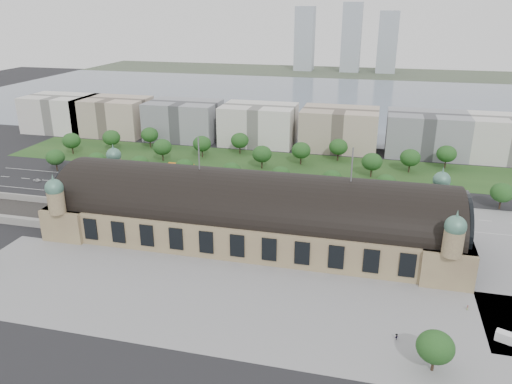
% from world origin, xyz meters
% --- Properties ---
extents(ground, '(900.00, 900.00, 0.00)m').
position_xyz_m(ground, '(0.00, 0.00, 0.00)').
color(ground, black).
rests_on(ground, ground).
extents(station, '(150.00, 48.40, 44.30)m').
position_xyz_m(station, '(0.00, 0.00, 10.28)').
color(station, '#9D8C61').
rests_on(station, ground).
extents(plaza_south, '(190.00, 48.00, 0.12)m').
position_xyz_m(plaza_south, '(10.00, -44.00, 0.00)').
color(plaza_south, gray).
rests_on(plaza_south, ground).
extents(road_slab, '(260.00, 26.00, 0.10)m').
position_xyz_m(road_slab, '(-20.00, 38.00, 0.00)').
color(road_slab, black).
rests_on(road_slab, ground).
extents(grass_belt, '(300.00, 45.00, 0.10)m').
position_xyz_m(grass_belt, '(-15.00, 93.00, 0.00)').
color(grass_belt, '#21451B').
rests_on(grass_belt, ground).
extents(petrol_station, '(14.00, 13.00, 5.05)m').
position_xyz_m(petrol_station, '(-53.91, 65.28, 2.95)').
color(petrol_station, orange).
rests_on(petrol_station, ground).
extents(lake, '(700.00, 320.00, 0.08)m').
position_xyz_m(lake, '(0.00, 298.00, 0.00)').
color(lake, slate).
rests_on(lake, ground).
extents(far_shore, '(700.00, 120.00, 0.14)m').
position_xyz_m(far_shore, '(0.00, 498.00, 0.00)').
color(far_shore, '#44513D').
rests_on(far_shore, ground).
extents(far_tower_left, '(24.00, 24.00, 80.00)m').
position_xyz_m(far_tower_left, '(-60.00, 508.00, 40.00)').
color(far_tower_left, '#9EA8B2').
rests_on(far_tower_left, ground).
extents(far_tower_mid, '(24.00, 24.00, 85.00)m').
position_xyz_m(far_tower_mid, '(0.00, 508.00, 42.50)').
color(far_tower_mid, '#9EA8B2').
rests_on(far_tower_mid, ground).
extents(far_tower_right, '(24.00, 24.00, 75.00)m').
position_xyz_m(far_tower_right, '(45.00, 508.00, 37.50)').
color(far_tower_right, '#9EA8B2').
rests_on(far_tower_right, ground).
extents(office_0, '(45.00, 32.00, 24.00)m').
position_xyz_m(office_0, '(-170.00, 133.00, 12.00)').
color(office_0, silver).
rests_on(office_0, ground).
extents(office_1, '(45.00, 32.00, 24.00)m').
position_xyz_m(office_1, '(-130.00, 133.00, 12.00)').
color(office_1, '#BCA893').
rests_on(office_1, ground).
extents(office_2, '(45.00, 32.00, 24.00)m').
position_xyz_m(office_2, '(-80.00, 133.00, 12.00)').
color(office_2, gray).
rests_on(office_2, ground).
extents(office_3, '(45.00, 32.00, 24.00)m').
position_xyz_m(office_3, '(-30.00, 133.00, 12.00)').
color(office_3, silver).
rests_on(office_3, ground).
extents(office_4, '(45.00, 32.00, 24.00)m').
position_xyz_m(office_4, '(20.00, 133.00, 12.00)').
color(office_4, '#BCA893').
rests_on(office_4, ground).
extents(office_5, '(45.00, 32.00, 24.00)m').
position_xyz_m(office_5, '(70.00, 133.00, 12.00)').
color(office_5, gray).
rests_on(office_5, ground).
extents(office_6, '(45.00, 32.00, 24.00)m').
position_xyz_m(office_6, '(115.00, 133.00, 12.00)').
color(office_6, silver).
rests_on(office_6, ground).
extents(tree_row_0, '(9.60, 9.60, 11.52)m').
position_xyz_m(tree_row_0, '(-120.00, 53.00, 7.43)').
color(tree_row_0, '#2D2116').
rests_on(tree_row_0, ground).
extents(tree_row_1, '(9.60, 9.60, 11.52)m').
position_xyz_m(tree_row_1, '(-96.00, 53.00, 7.43)').
color(tree_row_1, '#2D2116').
rests_on(tree_row_1, ground).
extents(tree_row_2, '(9.60, 9.60, 11.52)m').
position_xyz_m(tree_row_2, '(-72.00, 53.00, 7.43)').
color(tree_row_2, '#2D2116').
rests_on(tree_row_2, ground).
extents(tree_row_3, '(9.60, 9.60, 11.52)m').
position_xyz_m(tree_row_3, '(-48.00, 53.00, 7.43)').
color(tree_row_3, '#2D2116').
rests_on(tree_row_3, ground).
extents(tree_row_4, '(9.60, 9.60, 11.52)m').
position_xyz_m(tree_row_4, '(-24.00, 53.00, 7.43)').
color(tree_row_4, '#2D2116').
rests_on(tree_row_4, ground).
extents(tree_row_5, '(9.60, 9.60, 11.52)m').
position_xyz_m(tree_row_5, '(0.00, 53.00, 7.43)').
color(tree_row_5, '#2D2116').
rests_on(tree_row_5, ground).
extents(tree_row_6, '(9.60, 9.60, 11.52)m').
position_xyz_m(tree_row_6, '(24.00, 53.00, 7.43)').
color(tree_row_6, '#2D2116').
rests_on(tree_row_6, ground).
extents(tree_row_7, '(9.60, 9.60, 11.52)m').
position_xyz_m(tree_row_7, '(48.00, 53.00, 7.43)').
color(tree_row_7, '#2D2116').
rests_on(tree_row_7, ground).
extents(tree_row_8, '(9.60, 9.60, 11.52)m').
position_xyz_m(tree_row_8, '(72.00, 53.00, 7.43)').
color(tree_row_8, '#2D2116').
rests_on(tree_row_8, ground).
extents(tree_row_9, '(9.60, 9.60, 11.52)m').
position_xyz_m(tree_row_9, '(96.00, 53.00, 7.43)').
color(tree_row_9, '#2D2116').
rests_on(tree_row_9, ground).
extents(tree_belt_0, '(10.40, 10.40, 12.48)m').
position_xyz_m(tree_belt_0, '(-130.00, 83.00, 8.05)').
color(tree_belt_0, '#2D2116').
rests_on(tree_belt_0, ground).
extents(tree_belt_1, '(10.40, 10.40, 12.48)m').
position_xyz_m(tree_belt_1, '(-111.00, 95.00, 8.05)').
color(tree_belt_1, '#2D2116').
rests_on(tree_belt_1, ground).
extents(tree_belt_2, '(10.40, 10.40, 12.48)m').
position_xyz_m(tree_belt_2, '(-92.00, 107.00, 8.05)').
color(tree_belt_2, '#2D2116').
rests_on(tree_belt_2, ground).
extents(tree_belt_3, '(10.40, 10.40, 12.48)m').
position_xyz_m(tree_belt_3, '(-73.00, 83.00, 8.05)').
color(tree_belt_3, '#2D2116').
rests_on(tree_belt_3, ground).
extents(tree_belt_4, '(10.40, 10.40, 12.48)m').
position_xyz_m(tree_belt_4, '(-54.00, 95.00, 8.05)').
color(tree_belt_4, '#2D2116').
rests_on(tree_belt_4, ground).
extents(tree_belt_5, '(10.40, 10.40, 12.48)m').
position_xyz_m(tree_belt_5, '(-35.00, 107.00, 8.05)').
color(tree_belt_5, '#2D2116').
rests_on(tree_belt_5, ground).
extents(tree_belt_6, '(10.40, 10.40, 12.48)m').
position_xyz_m(tree_belt_6, '(-16.00, 83.00, 8.05)').
color(tree_belt_6, '#2D2116').
rests_on(tree_belt_6, ground).
extents(tree_belt_7, '(10.40, 10.40, 12.48)m').
position_xyz_m(tree_belt_7, '(3.00, 95.00, 8.05)').
color(tree_belt_7, '#2D2116').
rests_on(tree_belt_7, ground).
extents(tree_belt_8, '(10.40, 10.40, 12.48)m').
position_xyz_m(tree_belt_8, '(22.00, 107.00, 8.05)').
color(tree_belt_8, '#2D2116').
rests_on(tree_belt_8, ground).
extents(tree_belt_9, '(10.40, 10.40, 12.48)m').
position_xyz_m(tree_belt_9, '(41.00, 83.00, 8.05)').
color(tree_belt_9, '#2D2116').
rests_on(tree_belt_9, ground).
extents(tree_belt_10, '(10.40, 10.40, 12.48)m').
position_xyz_m(tree_belt_10, '(60.00, 95.00, 8.05)').
color(tree_belt_10, '#2D2116').
rests_on(tree_belt_10, ground).
extents(tree_belt_11, '(10.40, 10.40, 12.48)m').
position_xyz_m(tree_belt_11, '(79.00, 107.00, 8.05)').
color(tree_belt_11, '#2D2116').
rests_on(tree_belt_11, ground).
extents(tree_plaza_s, '(9.00, 9.00, 10.64)m').
position_xyz_m(tree_plaza_s, '(60.00, -60.00, 6.80)').
color(tree_plaza_s, '#2D2116').
rests_on(tree_plaza_s, ground).
extents(traffic_car_0, '(4.18, 2.06, 1.37)m').
position_xyz_m(traffic_car_0, '(-119.66, 35.83, 0.69)').
color(traffic_car_0, '#BCBDBF').
rests_on(traffic_car_0, ground).
extents(traffic_car_1, '(4.01, 1.60, 1.30)m').
position_xyz_m(traffic_car_1, '(-95.78, 37.55, 0.65)').
color(traffic_car_1, '#92969A').
rests_on(traffic_car_1, ground).
extents(traffic_car_2, '(5.26, 2.86, 1.40)m').
position_xyz_m(traffic_car_2, '(-75.46, 28.97, 0.70)').
color(traffic_car_2, black).
rests_on(traffic_car_2, ground).
extents(traffic_car_3, '(4.71, 2.34, 1.32)m').
position_xyz_m(traffic_car_3, '(-17.75, 40.99, 0.66)').
color(traffic_car_3, maroon).
rests_on(traffic_car_3, ground).
extents(traffic_car_4, '(4.22, 1.94, 1.40)m').
position_xyz_m(traffic_car_4, '(-3.53, 34.91, 0.70)').
color(traffic_car_4, '#1B244B').
rests_on(traffic_car_4, ground).
extents(traffic_car_5, '(4.41, 1.57, 1.45)m').
position_xyz_m(traffic_car_5, '(47.06, 44.00, 0.72)').
color(traffic_car_5, '#505257').
rests_on(traffic_car_5, ground).
extents(traffic_car_6, '(5.07, 2.71, 1.35)m').
position_xyz_m(traffic_car_6, '(72.11, 36.41, 0.68)').
color(traffic_car_6, silver).
rests_on(traffic_car_6, ground).
extents(parked_car_0, '(5.25, 3.93, 1.65)m').
position_xyz_m(parked_car_0, '(-80.00, 25.00, 0.83)').
color(parked_car_0, black).
rests_on(parked_car_0, ground).
extents(parked_car_1, '(6.31, 5.06, 1.60)m').
position_xyz_m(parked_car_1, '(-53.79, 23.57, 0.80)').
color(parked_car_1, maroon).
rests_on(parked_car_1, ground).
extents(parked_car_2, '(5.37, 4.80, 1.50)m').
position_xyz_m(parked_car_2, '(-72.09, 21.00, 0.75)').
color(parked_car_2, '#1C2A4E').
rests_on(parked_car_2, ground).
extents(parked_car_3, '(4.24, 3.12, 1.34)m').
position_xyz_m(parked_car_3, '(-33.42, 21.00, 0.67)').
color(parked_car_3, '#505157').
rests_on(parked_car_3, ground).
extents(parked_car_4, '(4.60, 3.16, 1.44)m').
position_xyz_m(parked_car_4, '(-56.33, 25.00, 0.72)').
color(parked_car_4, silver).
rests_on(parked_car_4, ground).
extents(parked_car_5, '(5.43, 4.00, 1.37)m').
position_xyz_m(parked_car_5, '(-47.46, 21.00, 0.69)').
color(parked_car_5, '#909298').
rests_on(parked_car_5, ground).
extents(parked_car_6, '(4.67, 4.25, 1.31)m').
position_xyz_m(parked_car_6, '(-40.93, 25.00, 0.66)').
color(parked_car_6, black).
rests_on(parked_car_6, ground).
extents(bus_west, '(11.44, 3.73, 3.13)m').
position_xyz_m(bus_west, '(-3.04, 28.44, 1.56)').
color(bus_west, '#B3281C').
rests_on(bus_west, ground).
extents(bus_mid, '(13.39, 4.31, 3.66)m').
position_xyz_m(bus_mid, '(6.19, 27.00, 1.83)').
color(bus_mid, beige).
rests_on(bus_mid, ground).
extents(bus_east, '(12.01, 3.75, 3.29)m').
position_xyz_m(bus_east, '(25.67, 32.00, 1.65)').
color(bus_east, '#BDB7AF').
rests_on(bus_east, ground).
extents(van_south, '(6.61, 4.62, 2.66)m').
position_xyz_m(van_south, '(79.62, -44.04, 1.27)').
color(van_south, silver).
rests_on(van_south, ground).
extents(pedestrian_0, '(0.86, 0.68, 1.53)m').
position_xyz_m(pedestrian_0, '(71.83, -31.08, 0.77)').
color(pedestrian_0, gray).
rests_on(pedestrian_0, ground).
extents(pedestrian_4, '(1.25, 1.17, 1.86)m').
position_xyz_m(pedestrian_4, '(51.81, -50.02, 0.93)').
color(pedestrian_4, gray).
rests_on(pedestrian_4, ground).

